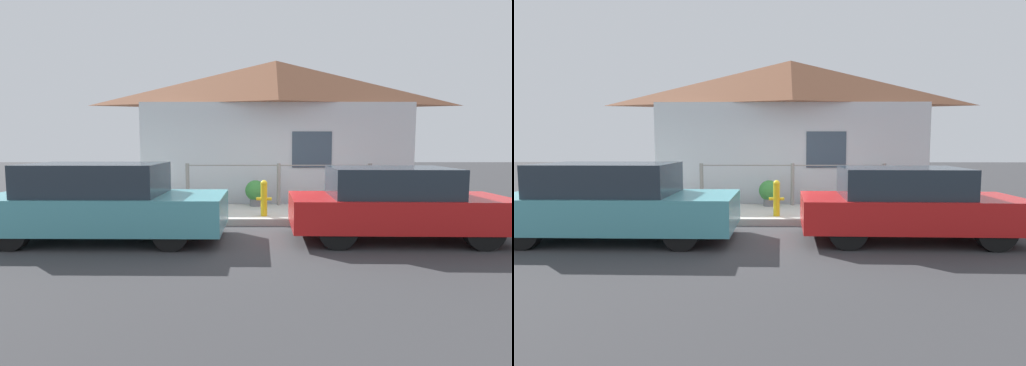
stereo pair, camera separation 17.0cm
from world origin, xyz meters
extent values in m
plane|color=#38383A|center=(0.00, 0.00, 0.00)|extent=(60.00, 60.00, 0.00)
cube|color=#B2AFA8|center=(0.00, 1.08, 0.07)|extent=(24.00, 2.16, 0.15)
cube|color=silver|center=(0.00, 2.74, 1.45)|extent=(7.65, 0.12, 2.91)
cube|color=#384756|center=(0.96, 2.67, 1.60)|extent=(1.10, 0.04, 1.00)
pyramid|color=#A36647|center=(0.00, 3.78, 3.57)|extent=(8.05, 2.20, 1.33)
cylinder|color=gray|center=(-2.40, 2.01, 0.70)|extent=(0.10, 0.10, 1.10)
cylinder|color=gray|center=(0.00, 2.01, 0.70)|extent=(0.10, 0.10, 1.10)
cylinder|color=gray|center=(2.40, 2.01, 0.70)|extent=(0.10, 0.10, 1.10)
cylinder|color=gray|center=(0.00, 2.01, 1.20)|extent=(4.80, 0.03, 0.03)
cube|color=teal|center=(-3.32, -1.25, 0.53)|extent=(4.31, 1.77, 0.62)
cube|color=#232D38|center=(-3.49, -1.24, 1.13)|extent=(2.38, 1.54, 0.57)
cylinder|color=black|center=(-1.98, -0.53, 0.30)|extent=(0.60, 0.21, 0.60)
cylinder|color=black|center=(-2.00, -2.00, 0.30)|extent=(0.60, 0.21, 0.60)
cylinder|color=black|center=(-4.63, -0.49, 0.30)|extent=(0.60, 0.21, 0.60)
cylinder|color=black|center=(-4.65, -1.97, 0.30)|extent=(0.60, 0.21, 0.60)
cube|color=red|center=(1.99, -1.25, 0.53)|extent=(3.93, 1.70, 0.56)
cube|color=#232D38|center=(1.83, -1.24, 1.07)|extent=(2.18, 1.46, 0.52)
cylinder|color=black|center=(3.21, -0.59, 0.33)|extent=(0.67, 0.22, 0.66)
cylinder|color=black|center=(3.18, -1.96, 0.33)|extent=(0.67, 0.22, 0.66)
cylinder|color=black|center=(0.80, -0.53, 0.33)|extent=(0.67, 0.22, 0.66)
cylinder|color=black|center=(0.77, -1.90, 0.33)|extent=(0.67, 0.22, 0.66)
cylinder|color=yellow|center=(-0.42, 0.40, 0.50)|extent=(0.15, 0.15, 0.70)
sphere|color=yellow|center=(-0.42, 0.40, 0.88)|extent=(0.15, 0.15, 0.15)
cylinder|color=yellow|center=(-0.53, 0.40, 0.53)|extent=(0.13, 0.07, 0.07)
cylinder|color=yellow|center=(-0.31, 0.40, 0.53)|extent=(0.13, 0.07, 0.07)
cylinder|color=slate|center=(-0.61, 1.84, 0.25)|extent=(0.30, 0.30, 0.20)
sphere|color=#387F38|center=(-0.61, 1.84, 0.55)|extent=(0.53, 0.53, 0.53)
camera|label=1|loc=(-0.60, -8.44, 1.76)|focal=28.00mm
camera|label=2|loc=(-0.43, -8.44, 1.76)|focal=28.00mm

